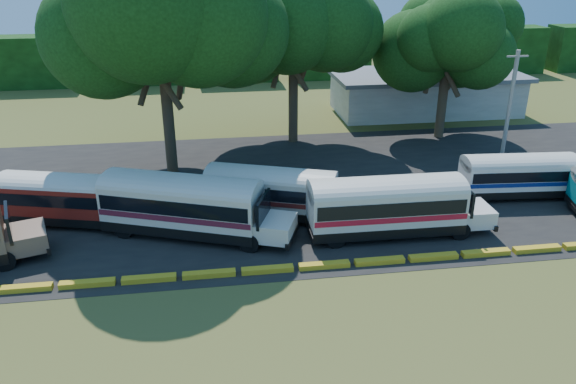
{
  "coord_description": "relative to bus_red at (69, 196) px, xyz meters",
  "views": [
    {
      "loc": [
        -4.09,
        -23.93,
        15.36
      ],
      "look_at": [
        0.31,
        6.0,
        2.29
      ],
      "focal_mm": 35.0,
      "sensor_mm": 36.0,
      "label": 1
    }
  ],
  "objects": [
    {
      "name": "ground",
      "position": [
        12.62,
        -8.36,
        -1.82
      ],
      "size": [
        160.0,
        160.0,
        0.0
      ],
      "primitive_type": "plane",
      "color": "#3E4C19",
      "rests_on": "ground"
    },
    {
      "name": "asphalt_strip",
      "position": [
        13.62,
        3.64,
        -1.81
      ],
      "size": [
        64.0,
        24.0,
        0.02
      ],
      "primitive_type": "cube",
      "color": "black",
      "rests_on": "ground"
    },
    {
      "name": "curb",
      "position": [
        12.62,
        -7.36,
        -1.67
      ],
      "size": [
        53.7,
        0.45,
        0.3
      ],
      "color": "gold",
      "rests_on": "ground"
    },
    {
      "name": "terminal_building",
      "position": [
        30.62,
        21.64,
        0.22
      ],
      "size": [
        19.0,
        9.0,
        4.0
      ],
      "color": "beige",
      "rests_on": "ground"
    },
    {
      "name": "treeline_backdrop",
      "position": [
        12.62,
        39.64,
        1.18
      ],
      "size": [
        130.0,
        4.0,
        6.0
      ],
      "color": "black",
      "rests_on": "ground"
    },
    {
      "name": "bus_red",
      "position": [
        0.0,
        0.0,
        0.0
      ],
      "size": [
        9.91,
        4.85,
        3.17
      ],
      "rotation": [
        0.0,
        0.0,
        -0.27
      ],
      "color": "black",
      "rests_on": "ground"
    },
    {
      "name": "bus_cream_west",
      "position": [
        6.98,
        -2.51,
        0.26
      ],
      "size": [
        11.41,
        6.58,
        3.68
      ],
      "rotation": [
        0.0,
        0.0,
        -0.37
      ],
      "color": "black",
      "rests_on": "ground"
    },
    {
      "name": "bus_cream_east",
      "position": [
        12.3,
        -0.88,
        0.0
      ],
      "size": [
        10.0,
        5.66,
        3.21
      ],
      "rotation": [
        0.0,
        0.0,
        -0.36
      ],
      "color": "black",
      "rests_on": "ground"
    },
    {
      "name": "bus_white_red",
      "position": [
        18.56,
        -4.2,
        0.2
      ],
      "size": [
        10.89,
        2.86,
        3.57
      ],
      "rotation": [
        0.0,
        0.0,
        -0.01
      ],
      "color": "black",
      "rests_on": "ground"
    },
    {
      "name": "bus_white_blue",
      "position": [
        28.96,
        -0.17,
        -0.12
      ],
      "size": [
        9.26,
        2.9,
        3.0
      ],
      "rotation": [
        0.0,
        0.0,
        -0.07
      ],
      "color": "black",
      "rests_on": "ground"
    },
    {
      "name": "tree_west",
      "position": [
        5.72,
        7.28,
        10.05
      ],
      "size": [
        12.12,
        12.12,
        16.35
      ],
      "color": "#34291A",
      "rests_on": "ground"
    },
    {
      "name": "tree_center",
      "position": [
        15.77,
        13.96,
        8.74
      ],
      "size": [
        10.6,
        10.6,
        14.48
      ],
      "color": "#34291A",
      "rests_on": "ground"
    },
    {
      "name": "tree_east",
      "position": [
        28.85,
        13.29,
        7.08
      ],
      "size": [
        8.97,
        8.97,
        12.24
      ],
      "color": "#34291A",
      "rests_on": "ground"
    },
    {
      "name": "utility_pole",
      "position": [
        30.4,
        5.02,
        2.76
      ],
      "size": [
        1.6,
        0.3,
        8.92
      ],
      "color": "gray",
      "rests_on": "ground"
    }
  ]
}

